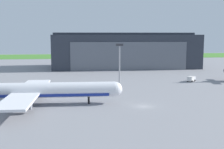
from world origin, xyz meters
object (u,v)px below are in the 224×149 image
maintenance_hangar (124,51)px  stair_truck (191,79)px  airliner_near_left (30,91)px  apron_light_mast (119,63)px

maintenance_hangar → stair_truck: (18.62, -56.59, -8.40)m
stair_truck → airliner_near_left: bearing=-150.3°
maintenance_hangar → apron_light_mast: bearing=-100.2°
maintenance_hangar → stair_truck: maintenance_hangar is taller
maintenance_hangar → apron_light_mast: 75.48m
airliner_near_left → stair_truck: size_ratio=10.87×
stair_truck → apron_light_mast: 37.46m
stair_truck → apron_light_mast: apron_light_mast is taller
maintenance_hangar → stair_truck: 60.17m
maintenance_hangar → apron_light_mast: size_ratio=5.12×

